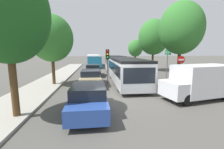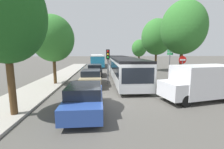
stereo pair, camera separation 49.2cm
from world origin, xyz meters
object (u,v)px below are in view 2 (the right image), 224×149
Objects in this scene: queued_car_tan at (91,78)px; tree_right_near at (183,29)px; tree_left_near at (4,15)px; queued_car_blue at (85,98)px; traffic_light at (108,59)px; direction_sign_post at (170,57)px; tree_left_mid at (54,40)px; city_bus_rear at (97,60)px; tree_right_mid at (157,37)px; tree_right_far at (139,48)px; queued_car_black at (95,70)px; articulated_bus at (122,66)px; white_van at (201,82)px; no_entry_sign at (182,67)px.

tree_right_near is at bearing -86.14° from queued_car_tan.
queued_car_blue is at bearing 4.88° from tree_left_near.
traffic_light is 8.04m from direction_sign_post.
tree_left_near reaches higher than tree_left_mid.
tree_right_mid is at bearing -135.81° from city_bus_rear.
direction_sign_post is at bearing -71.99° from queued_car_tan.
tree_left_mid is (-5.04, 0.68, 1.80)m from traffic_light.
tree_right_far is (-0.34, 9.82, -1.56)m from tree_right_mid.
city_bus_rear is 13.32m from queued_car_black.
queued_car_blue is at bearing 46.45° from direction_sign_post.
city_bus_rear is 1.40× the size of tree_right_mid.
queued_car_tan is (0.01, -19.31, -0.69)m from city_bus_rear.
articulated_bus is 7.74m from tree_right_near.
city_bus_rear is at bearing -84.08° from white_van.
tree_left_mid is at bearing 79.53° from queued_car_tan.
queued_car_black is (-3.37, 1.68, -0.70)m from articulated_bus.
direction_sign_post is at bearing -43.92° from queued_car_blue.
articulated_bus is 15.38m from city_bus_rear.
white_van is at bearing -165.76° from city_bus_rear.
articulated_bus reaches higher than queued_car_blue.
direction_sign_post is (8.89, -2.98, 1.78)m from queued_car_black.
no_entry_sign is (8.18, -1.23, 1.11)m from queued_car_tan.
traffic_light reaches higher than queued_car_tan.
direction_sign_post is (5.52, -1.30, 1.08)m from articulated_bus.
articulated_bus is at bearing -169.91° from city_bus_rear.
no_entry_sign is at bearing -132.45° from queued_car_black.
queued_car_black is (0.03, 12.43, 0.01)m from queued_car_blue.
direction_sign_post is 0.43× the size of tree_right_mid.
tree_left_mid is at bearing 166.55° from city_bus_rear.
tree_right_mid reaches higher than tree_left_mid.
tree_right_far reaches higher than queued_car_tan.
queued_car_blue is 0.99× the size of queued_car_black.
no_entry_sign is (8.19, -20.53, 0.42)m from city_bus_rear.
queued_car_tan is 0.74× the size of tree_right_far.
traffic_light is 21.60m from tree_right_far.
tree_right_near is (7.50, 0.79, 2.89)m from traffic_light.
city_bus_rear is 25.34m from white_van.
queued_car_tan is 14.95m from tree_right_mid.
articulated_bus reaches higher than queued_car_tan.
queued_car_black is 7.37m from tree_left_mid.
tree_left_mid is (-3.44, -18.71, 2.85)m from city_bus_rear.
city_bus_rear is at bearing -61.28° from direction_sign_post.
articulated_bus is at bearing 154.75° from traffic_light.
tree_right_near reaches higher than queued_car_tan.
tree_right_near reaches higher than queued_car_blue.
tree_left_near is (-4.94, -6.63, 2.34)m from traffic_light.
direction_sign_post reaches higher than white_van.
city_bus_rear is 2.67× the size of queued_car_black.
white_van is at bearing -146.43° from queued_car_black.
no_entry_sign reaches higher than articulated_bus.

